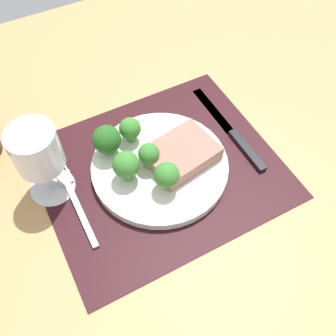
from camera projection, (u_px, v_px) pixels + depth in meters
ground_plane at (160, 175)px, 69.19cm from camera, size 140.00×110.00×3.00cm
placemat at (160, 169)px, 67.84cm from camera, size 40.07×34.12×0.30cm
plate at (160, 166)px, 67.06cm from camera, size 23.53×23.53×1.60cm
steak at (181, 154)px, 65.92cm from camera, size 12.68×10.51×2.71cm
broccoli_near_steak at (130, 129)px, 67.24cm from camera, size 3.84×3.84×4.82cm
broccoli_center at (107, 140)px, 64.93cm from camera, size 4.88×4.88×6.00cm
broccoli_front_edge at (167, 175)px, 60.84cm from camera, size 4.10×4.10×5.66cm
broccoli_near_fork at (149, 155)px, 63.82cm from camera, size 3.56×3.56×5.03cm
broccoli_back_left at (126, 165)px, 61.99cm from camera, size 4.47×4.47×5.86cm
fork at (74, 197)px, 64.13cm from camera, size 2.40×19.20×0.50cm
knife at (233, 133)px, 71.91cm from camera, size 1.80×23.00×0.80cm
wine_glass at (37, 153)px, 57.93cm from camera, size 7.55×7.55×14.19cm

